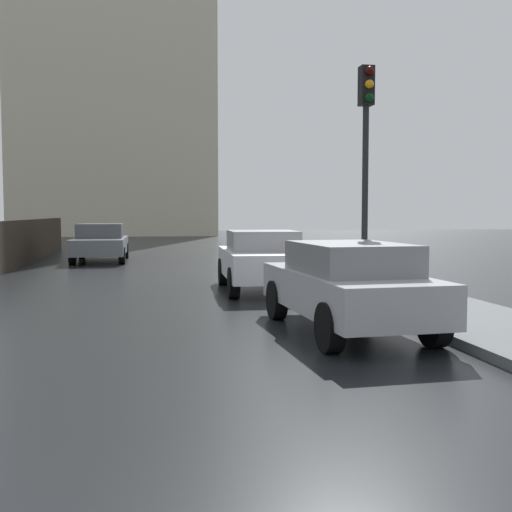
{
  "coord_description": "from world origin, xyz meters",
  "views": [
    {
      "loc": [
        -0.04,
        -2.11,
        1.8
      ],
      "look_at": [
        1.84,
        8.62,
        1.05
      ],
      "focal_mm": 43.97,
      "sensor_mm": 36.0,
      "label": 1
    }
  ],
  "objects_px": {
    "car_grey_near_kerb": "(101,242)",
    "traffic_light": "(366,139)",
    "car_white_far_ahead": "(262,260)",
    "car_silver_mid_road": "(347,284)"
  },
  "relations": [
    {
      "from": "car_silver_mid_road",
      "to": "traffic_light",
      "type": "bearing_deg",
      "value": 62.21
    },
    {
      "from": "car_grey_near_kerb",
      "to": "car_white_far_ahead",
      "type": "bearing_deg",
      "value": 114.68
    },
    {
      "from": "car_grey_near_kerb",
      "to": "car_white_far_ahead",
      "type": "xyz_separation_m",
      "value": [
        4.29,
        -9.61,
        0.02
      ]
    },
    {
      "from": "car_grey_near_kerb",
      "to": "car_silver_mid_road",
      "type": "relative_size",
      "value": 1.08
    },
    {
      "from": "car_grey_near_kerb",
      "to": "car_white_far_ahead",
      "type": "relative_size",
      "value": 1.12
    },
    {
      "from": "car_grey_near_kerb",
      "to": "traffic_light",
      "type": "xyz_separation_m",
      "value": [
        5.89,
        -12.04,
        2.53
      ]
    },
    {
      "from": "car_grey_near_kerb",
      "to": "car_silver_mid_road",
      "type": "distance_m",
      "value": 15.48
    },
    {
      "from": "car_silver_mid_road",
      "to": "car_white_far_ahead",
      "type": "height_order",
      "value": "car_white_far_ahead"
    },
    {
      "from": "car_white_far_ahead",
      "to": "car_silver_mid_road",
      "type": "bearing_deg",
      "value": -83.93
    },
    {
      "from": "car_grey_near_kerb",
      "to": "traffic_light",
      "type": "relative_size",
      "value": 0.98
    }
  ]
}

